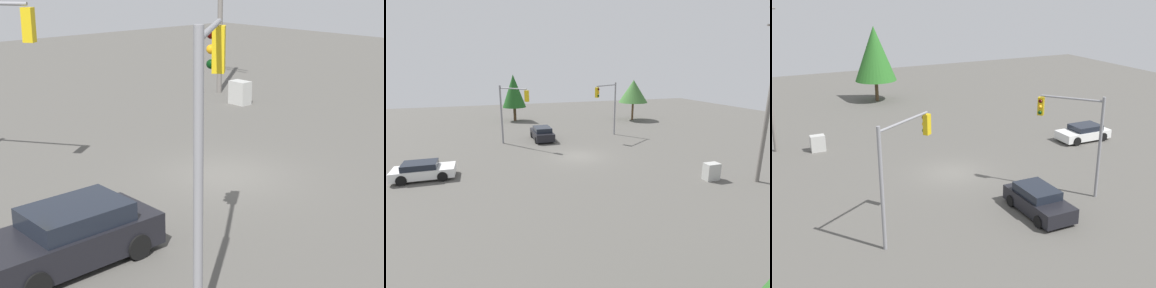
% 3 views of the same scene
% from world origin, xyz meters
% --- Properties ---
extents(ground_plane, '(80.00, 80.00, 0.00)m').
position_xyz_m(ground_plane, '(0.00, 0.00, 0.00)').
color(ground_plane, '#54514C').
extents(sedan_dark, '(2.02, 4.35, 1.44)m').
position_xyz_m(sedan_dark, '(1.84, -7.14, 0.70)').
color(sedan_dark, black).
rests_on(sedan_dark, ground_plane).
extents(traffic_signal_cross, '(2.56, 2.99, 5.90)m').
position_xyz_m(traffic_signal_cross, '(5.03, -5.76, 4.04)').
color(traffic_signal_cross, gray).
rests_on(traffic_signal_cross, ground_plane).
extents(electrical_cabinet, '(1.03, 0.68, 1.20)m').
position_xyz_m(electrical_cabinet, '(-7.07, 8.15, 0.60)').
color(electrical_cabinet, '#B2B2AD').
rests_on(electrical_cabinet, ground_plane).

